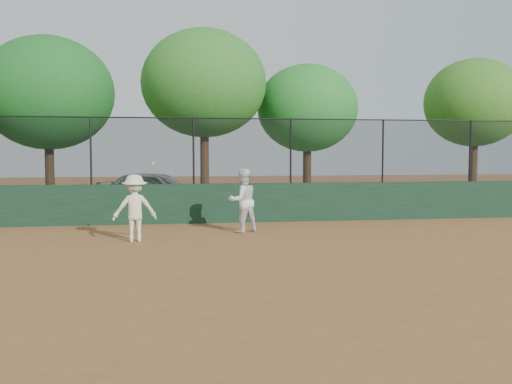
{
  "coord_description": "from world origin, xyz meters",
  "views": [
    {
      "loc": [
        -1.37,
        -11.29,
        2.16
      ],
      "look_at": [
        0.8,
        2.2,
        1.2
      ],
      "focal_mm": 40.0,
      "sensor_mm": 36.0,
      "label": 1
    }
  ],
  "objects": [
    {
      "name": "tree_1",
      "position": [
        -5.93,
        12.62,
        4.5
      ],
      "size": [
        5.23,
        4.76,
        6.77
      ],
      "color": "#3F2815",
      "rests_on": "ground"
    },
    {
      "name": "parked_car",
      "position": [
        -1.71,
        10.22,
        0.74
      ],
      "size": [
        4.66,
        3.15,
        1.47
      ],
      "primitive_type": "imported",
      "rotation": [
        0.0,
        0.0,
        1.21
      ],
      "color": "#A8ADB2",
      "rests_on": "ground"
    },
    {
      "name": "tree_4",
      "position": [
        11.34,
        10.72,
        4.19
      ],
      "size": [
        4.2,
        3.81,
        6.02
      ],
      "color": "#432C17",
      "rests_on": "ground"
    },
    {
      "name": "fence_assembly",
      "position": [
        -0.03,
        6.0,
        2.24
      ],
      "size": [
        26.0,
        0.06,
        2.0
      ],
      "color": "black",
      "rests_on": "back_wall"
    },
    {
      "name": "grass_strip",
      "position": [
        0.0,
        12.0,
        0.0
      ],
      "size": [
        36.0,
        12.0,
        0.01
      ],
      "primitive_type": "cube",
      "color": "#2E551A",
      "rests_on": "ground"
    },
    {
      "name": "back_wall",
      "position": [
        0.0,
        6.0,
        0.6
      ],
      "size": [
        26.0,
        0.2,
        1.2
      ],
      "primitive_type": "cube",
      "color": "#193823",
      "rests_on": "ground"
    },
    {
      "name": "tree_3",
      "position": [
        4.78,
        12.92,
        4.05
      ],
      "size": [
        4.39,
        3.99,
        5.96
      ],
      "color": "#3E2714",
      "rests_on": "ground"
    },
    {
      "name": "ground",
      "position": [
        0.0,
        0.0,
        0.0
      ],
      "size": [
        80.0,
        80.0,
        0.0
      ],
      "primitive_type": "plane",
      "color": "brown",
      "rests_on": "ground"
    },
    {
      "name": "tree_2",
      "position": [
        0.22,
        11.63,
        4.88
      ],
      "size": [
        4.99,
        4.53,
        7.05
      ],
      "color": "#4A2F1A",
      "rests_on": "ground"
    },
    {
      "name": "player_main",
      "position": [
        -2.09,
        2.69,
        0.81
      ],
      "size": [
        1.11,
        0.73,
        1.93
      ],
      "color": "beige",
      "rests_on": "ground"
    },
    {
      "name": "player_second",
      "position": [
        0.7,
        3.85,
        0.86
      ],
      "size": [
        1.01,
        0.9,
        1.71
      ],
      "primitive_type": "imported",
      "rotation": [
        0.0,
        0.0,
        3.49
      ],
      "color": "white",
      "rests_on": "ground"
    }
  ]
}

